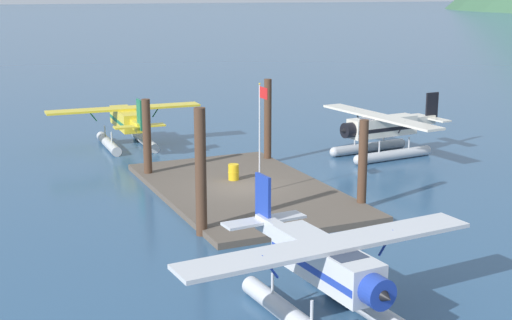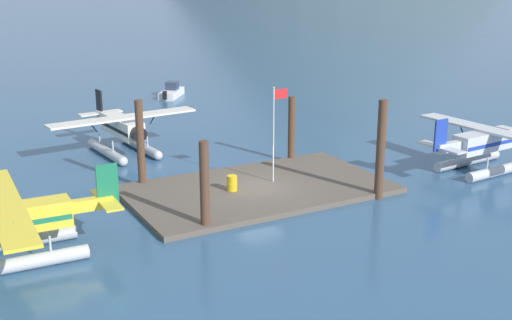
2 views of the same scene
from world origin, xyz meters
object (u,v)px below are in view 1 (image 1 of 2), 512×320
Objects in this scene: flagpole at (261,125)px; seaplane_yellow_port_aft at (126,124)px; seaplane_silver_stbd_aft at (325,272)px; seaplane_cream_bow_left at (382,132)px; fuel_drum at (234,172)px.

seaplane_yellow_port_aft is (-15.12, -3.20, -2.26)m from flagpole.
seaplane_silver_stbd_aft is (13.18, -3.70, -2.26)m from flagpole.
seaplane_yellow_port_aft is (-9.47, -14.30, 0.00)m from seaplane_cream_bow_left.
seaplane_cream_bow_left and seaplane_yellow_port_aft have the same top height.
seaplane_cream_bow_left is at bearing 56.48° from seaplane_yellow_port_aft.
fuel_drum is 12.51m from seaplane_yellow_port_aft.
flagpole reaches higher than fuel_drum.
flagpole is at bearing -63.04° from seaplane_cream_bow_left.
fuel_drum is at bearing 168.02° from seaplane_silver_stbd_aft.
flagpole is 0.54× the size of seaplane_silver_stbd_aft.
flagpole reaches higher than seaplane_yellow_port_aft.
seaplane_yellow_port_aft is at bearing -166.41° from fuel_drum.
fuel_drum is 0.08× the size of seaplane_yellow_port_aft.
flagpole is at bearing 164.31° from seaplane_silver_stbd_aft.
fuel_drum is (-2.98, -0.27, -3.10)m from flagpole.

